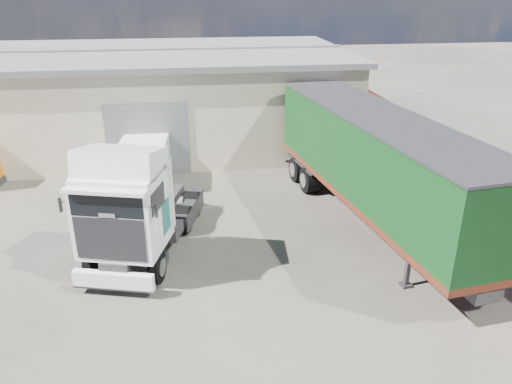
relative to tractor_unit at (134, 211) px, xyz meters
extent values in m
plane|color=#282620|center=(1.96, -1.60, -1.89)|extent=(120.00, 120.00, 0.00)
cube|color=beige|center=(-4.04, 14.40, 0.61)|extent=(30.00, 12.00, 5.00)
cube|color=slate|center=(-4.04, 14.40, 3.26)|extent=(30.60, 12.60, 0.30)
cube|color=slate|center=(-0.04, 8.38, -0.09)|extent=(4.00, 0.08, 3.60)
cube|color=slate|center=(-4.04, 14.40, 3.46)|extent=(30.60, 0.40, 0.15)
cube|color=maroon|center=(13.46, 4.40, -0.64)|extent=(0.35, 26.00, 2.50)
cylinder|color=black|center=(-0.32, -1.17, -1.35)|extent=(2.67, 1.68, 1.06)
cylinder|color=black|center=(0.61, 2.22, -1.35)|extent=(2.71, 1.69, 1.06)
cylinder|color=black|center=(0.98, 3.58, -1.35)|extent=(2.71, 1.69, 1.06)
cube|color=#2D2D30|center=(0.32, 1.16, -0.98)|extent=(2.63, 6.63, 0.30)
cube|color=silver|center=(-0.57, -2.09, -1.33)|extent=(2.54, 0.92, 0.55)
cube|color=silver|center=(-0.23, -0.83, 0.40)|extent=(3.03, 2.89, 2.46)
cube|color=black|center=(-0.53, -1.95, 0.02)|extent=(2.15, 0.64, 1.41)
cube|color=black|center=(-0.53, -1.93, 1.13)|extent=(2.19, 0.65, 0.75)
cube|color=silver|center=(-0.17, -0.64, 1.98)|extent=(2.92, 2.54, 1.23)
cube|color=#0C5848|center=(-1.34, -0.11, 0.12)|extent=(0.21, 0.73, 1.11)
cube|color=#0C5848|center=(1.10, -0.78, 0.12)|extent=(0.21, 0.73, 1.11)
cylinder|color=#2D2D30|center=(0.66, 2.41, -0.77)|extent=(1.36, 1.36, 0.12)
cube|color=#2D2D30|center=(8.61, -2.81, -1.27)|extent=(0.38, 0.38, 1.23)
cube|color=#2D2D30|center=(10.61, -2.53, -1.27)|extent=(0.38, 0.38, 1.23)
cylinder|color=black|center=(8.35, 6.02, -1.29)|extent=(2.99, 1.58, 1.19)
cube|color=#2D2D30|center=(9.00, 1.53, -0.88)|extent=(2.81, 13.41, 0.39)
cube|color=#582114|center=(9.00, 1.53, -0.51)|extent=(4.69, 13.68, 0.27)
cube|color=black|center=(9.00, 1.53, 1.08)|extent=(4.69, 13.68, 2.91)
cube|color=#2D2D30|center=(9.00, 1.53, 2.55)|extent=(4.77, 13.76, 0.09)
cylinder|color=black|center=(-0.26, 6.26, -1.51)|extent=(2.21, 0.89, 0.74)
cylinder|color=black|center=(0.00, 9.85, -1.51)|extent=(2.21, 0.89, 0.74)
cube|color=silver|center=(-0.13, 8.06, -0.70)|extent=(2.50, 5.32, 1.91)
cube|color=silver|center=(-0.28, 5.92, -0.76)|extent=(2.15, 1.16, 1.24)
cube|color=black|center=(-0.27, 6.15, -0.14)|extent=(1.97, 0.23, 0.68)
camera|label=1|loc=(2.02, -15.58, 7.23)|focal=35.00mm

